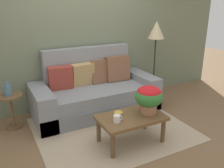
% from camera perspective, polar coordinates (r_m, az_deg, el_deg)
% --- Properties ---
extents(ground_plane, '(14.00, 14.00, 0.00)m').
position_cam_1_polar(ground_plane, '(3.81, 0.43, -11.04)').
color(ground_plane, brown).
extents(wall_back, '(6.40, 0.12, 2.76)m').
position_cam_1_polar(wall_back, '(4.53, -7.45, 12.14)').
color(wall_back, slate).
rests_on(wall_back, ground).
extents(area_rug, '(2.28, 1.91, 0.01)m').
position_cam_1_polar(area_rug, '(3.86, 0.03, -10.60)').
color(area_rug, tan).
rests_on(area_rug, ground).
extents(couch, '(2.20, 0.94, 1.13)m').
position_cam_1_polar(couch, '(4.35, -4.05, -2.15)').
color(couch, slate).
rests_on(couch, ground).
extents(coffee_table, '(0.92, 0.56, 0.41)m').
position_cam_1_polar(coffee_table, '(3.39, 4.55, -8.55)').
color(coffee_table, brown).
rests_on(coffee_table, ground).
extents(side_table, '(0.38, 0.38, 0.56)m').
position_cam_1_polar(side_table, '(4.05, -22.83, -4.68)').
color(side_table, brown).
rests_on(side_table, ground).
extents(floor_lamp, '(0.34, 0.34, 1.56)m').
position_cam_1_polar(floor_lamp, '(4.82, 10.39, 10.90)').
color(floor_lamp, '#2D2823').
rests_on(floor_lamp, ground).
extents(potted_plant, '(0.39, 0.39, 0.40)m').
position_cam_1_polar(potted_plant, '(3.39, 8.72, -3.03)').
color(potted_plant, '#A36B4C').
rests_on(potted_plant, coffee_table).
extents(coffee_mug, '(0.14, 0.10, 0.10)m').
position_cam_1_polar(coffee_mug, '(3.18, 1.21, -8.22)').
color(coffee_mug, white).
rests_on(coffee_mug, coffee_table).
extents(snack_bowl, '(0.13, 0.13, 0.07)m').
position_cam_1_polar(snack_bowl, '(3.36, 1.52, -6.83)').
color(snack_bowl, gold).
rests_on(snack_bowl, coffee_table).
extents(table_vase, '(0.12, 0.12, 0.21)m').
position_cam_1_polar(table_vase, '(3.96, -23.51, -1.25)').
color(table_vase, slate).
rests_on(table_vase, side_table).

